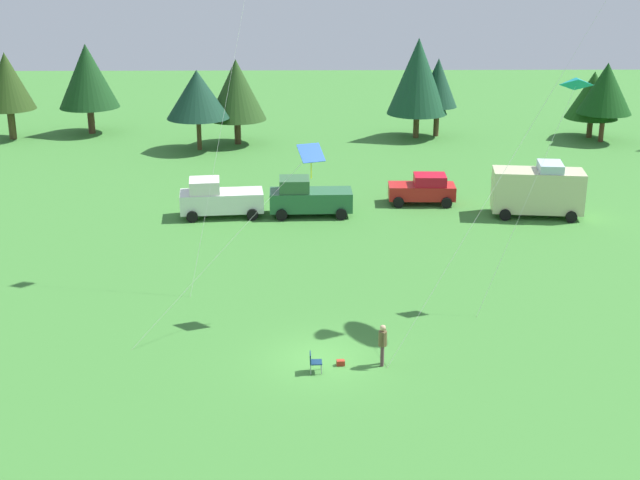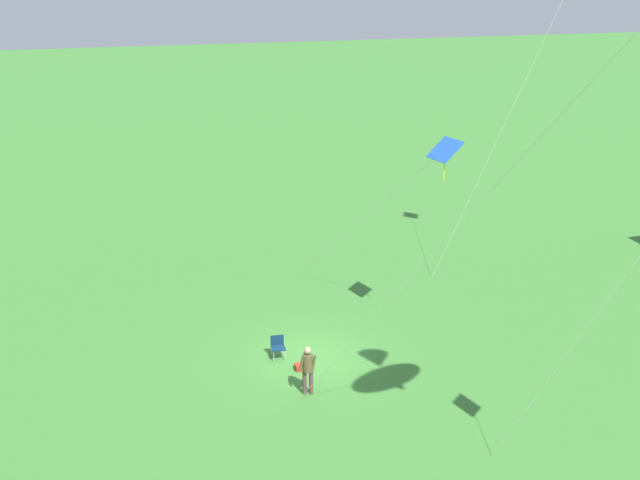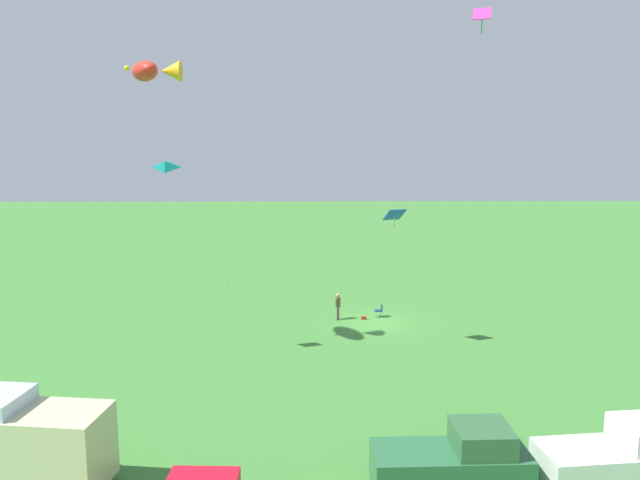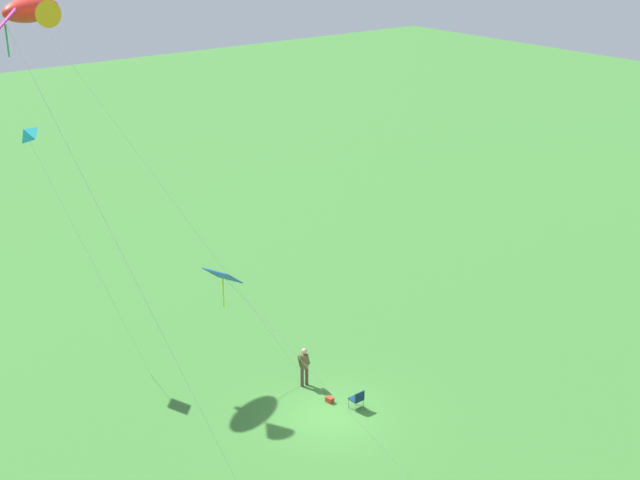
% 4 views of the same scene
% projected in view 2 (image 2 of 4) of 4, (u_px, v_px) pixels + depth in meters
% --- Properties ---
extents(ground_plane, '(160.00, 160.00, 0.00)m').
position_uv_depth(ground_plane, '(309.00, 358.00, 32.19)').
color(ground_plane, '#3B7A31').
extents(person_kite_flyer, '(0.39, 0.60, 1.74)m').
position_uv_depth(person_kite_flyer, '(308.00, 367.00, 29.48)').
color(person_kite_flyer, '#53353B').
rests_on(person_kite_flyer, ground).
extents(folding_chair, '(0.50, 0.50, 0.82)m').
position_uv_depth(folding_chair, '(278.00, 345.00, 32.09)').
color(folding_chair, '#0F2A47').
rests_on(folding_chair, ground).
extents(backpack_on_grass, '(0.34, 0.25, 0.22)m').
position_uv_depth(backpack_on_grass, '(298.00, 367.00, 31.33)').
color(backpack_on_grass, '#A52F1C').
rests_on(backpack_on_grass, ground).
extents(kite_diamond_blue, '(8.16, 4.50, 7.74)m').
position_uv_depth(kite_diamond_blue, '(441.00, 154.00, 31.04)').
color(kite_diamond_blue, blue).
rests_on(kite_diamond_blue, ground).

